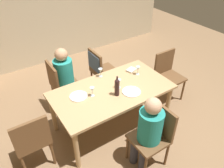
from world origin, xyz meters
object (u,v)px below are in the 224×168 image
(chair_right_end, at_px, (167,72))
(wine_glass_near_right, at_px, (100,71))
(chair_near, at_px, (154,132))
(chair_left_end, at_px, (32,139))
(dining_table, at_px, (112,94))
(chair_far_left, at_px, (60,83))
(wine_glass_near_left, at_px, (92,90))
(wine_glass_far, at_px, (119,82))
(wine_glass_centre, at_px, (138,69))
(dinner_plate_host, at_px, (79,96))
(person_man_bearded, at_px, (148,130))
(chair_far_right, at_px, (99,67))
(person_woman_host, at_px, (66,74))
(wine_bottle_tall_green, at_px, (117,87))
(dinner_plate_guest_left, at_px, (131,92))

(chair_right_end, height_order, wine_glass_near_right, chair_right_end)
(chair_near, xyz_separation_m, wine_glass_near_right, (-0.05, 1.26, 0.30))
(chair_near, relative_size, chair_left_end, 1.00)
(dining_table, height_order, wine_glass_near_right, wine_glass_near_right)
(dining_table, xyz_separation_m, chair_right_end, (1.28, 0.09, -0.12))
(dining_table, xyz_separation_m, chair_far_left, (-0.49, 0.86, -0.12))
(wine_glass_near_left, relative_size, wine_glass_far, 1.00)
(wine_glass_centre, distance_m, dinner_plate_host, 1.08)
(chair_left_end, bearing_deg, chair_far_left, 50.35)
(person_man_bearded, xyz_separation_m, wine_glass_far, (0.14, 0.84, 0.18))
(wine_glass_near_left, height_order, dinner_plate_host, wine_glass_near_left)
(person_man_bearded, bearing_deg, chair_far_right, -10.07)
(chair_near, xyz_separation_m, wine_glass_centre, (0.49, 0.98, 0.30))
(chair_far_left, bearing_deg, wine_glass_near_right, 48.62)
(dinner_plate_host, bearing_deg, chair_far_left, 89.77)
(wine_glass_centre, bearing_deg, chair_far_left, 145.09)
(person_man_bearded, height_order, dinner_plate_host, person_man_bearded)
(chair_far_left, distance_m, person_woman_host, 0.17)
(dining_table, height_order, chair_left_end, chair_left_end)
(wine_glass_near_left, distance_m, wine_glass_far, 0.43)
(wine_glass_centre, bearing_deg, wine_bottle_tall_green, -156.33)
(chair_left_end, height_order, person_woman_host, person_woman_host)
(chair_far_left, height_order, wine_glass_near_left, chair_far_left)
(chair_near, xyz_separation_m, dinner_plate_host, (-0.58, 0.98, 0.20))
(chair_near, bearing_deg, chair_right_end, -51.44)
(chair_near, xyz_separation_m, chair_right_end, (1.19, 0.95, 0.00))
(wine_glass_near_right, height_order, dinner_plate_guest_left, wine_glass_near_right)
(wine_glass_near_right, bearing_deg, chair_far_right, 62.74)
(chair_near, relative_size, person_woman_host, 0.79)
(person_woman_host, height_order, wine_bottle_tall_green, person_woman_host)
(chair_far_left, height_order, chair_left_end, same)
(person_woman_host, xyz_separation_m, wine_glass_far, (0.49, -0.88, 0.17))
(chair_right_end, bearing_deg, dining_table, 3.90)
(wine_glass_far, bearing_deg, person_man_bearded, -99.17)
(chair_near, xyz_separation_m, wine_glass_near_left, (-0.40, 0.89, 0.30))
(chair_right_end, xyz_separation_m, wine_glass_near_left, (-1.59, -0.06, 0.30))
(chair_left_end, height_order, wine_glass_near_left, chair_left_end)
(wine_glass_centre, bearing_deg, wine_glass_near_left, -174.64)
(chair_right_end, relative_size, wine_glass_near_left, 6.17)
(wine_bottle_tall_green, bearing_deg, chair_far_right, 73.86)
(chair_far_left, xyz_separation_m, wine_glass_near_right, (0.53, -0.47, 0.30))
(wine_glass_centre, relative_size, wine_glass_near_right, 1.00)
(person_woman_host, distance_m, wine_bottle_tall_green, 1.09)
(chair_far_left, relative_size, person_woman_host, 0.79)
(chair_near, distance_m, wine_glass_centre, 1.13)
(wine_glass_centre, height_order, wine_glass_near_right, same)
(chair_far_left, relative_size, wine_bottle_tall_green, 2.89)
(chair_near, bearing_deg, dining_table, 5.77)
(person_woman_host, bearing_deg, chair_near, 15.10)
(chair_far_right, xyz_separation_m, person_man_bearded, (-0.31, -1.72, 0.06))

